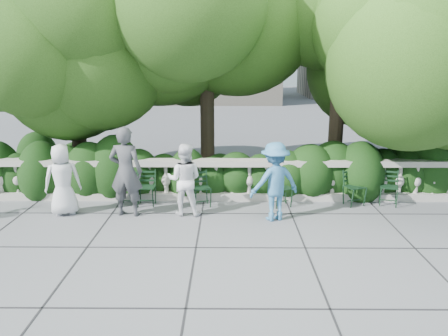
{
  "coord_description": "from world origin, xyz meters",
  "views": [
    {
      "loc": [
        0.08,
        -8.37,
        3.38
      ],
      "look_at": [
        0.0,
        1.0,
        1.0
      ],
      "focal_mm": 35.0,
      "sensor_mm": 36.0,
      "label": 1
    }
  ],
  "objects_px": {
    "person_woman_grey": "(126,172)",
    "person_casual_man": "(184,180)",
    "chair_d": "(357,207)",
    "chair_a": "(127,208)",
    "person_businessman": "(63,180)",
    "chair_c": "(146,207)",
    "chair_e": "(284,208)",
    "chair_b": "(203,208)",
    "chair_f": "(388,207)",
    "person_older_blue": "(275,182)"
  },
  "relations": [
    {
      "from": "person_woman_grey",
      "to": "chair_a",
      "type": "bearing_deg",
      "value": -66.77
    },
    {
      "from": "person_woman_grey",
      "to": "person_casual_man",
      "type": "bearing_deg",
      "value": -171.23
    },
    {
      "from": "chair_d",
      "to": "person_businessman",
      "type": "relative_size",
      "value": 0.53
    },
    {
      "from": "chair_b",
      "to": "person_casual_man",
      "type": "distance_m",
      "value": 0.96
    },
    {
      "from": "chair_f",
      "to": "chair_d",
      "type": "bearing_deg",
      "value": -163.16
    },
    {
      "from": "chair_c",
      "to": "person_casual_man",
      "type": "distance_m",
      "value": 1.32
    },
    {
      "from": "chair_b",
      "to": "chair_a",
      "type": "bearing_deg",
      "value": 161.02
    },
    {
      "from": "chair_e",
      "to": "person_woman_grey",
      "type": "relative_size",
      "value": 0.43
    },
    {
      "from": "chair_a",
      "to": "person_businessman",
      "type": "height_order",
      "value": "person_businessman"
    },
    {
      "from": "person_businessman",
      "to": "person_older_blue",
      "type": "distance_m",
      "value": 4.61
    },
    {
      "from": "chair_b",
      "to": "chair_e",
      "type": "distance_m",
      "value": 1.86
    },
    {
      "from": "chair_b",
      "to": "person_older_blue",
      "type": "relative_size",
      "value": 0.5
    },
    {
      "from": "chair_d",
      "to": "person_older_blue",
      "type": "height_order",
      "value": "person_older_blue"
    },
    {
      "from": "chair_f",
      "to": "chair_e",
      "type": "bearing_deg",
      "value": -160.73
    },
    {
      "from": "chair_a",
      "to": "chair_d",
      "type": "bearing_deg",
      "value": 9.87
    },
    {
      "from": "chair_f",
      "to": "person_casual_man",
      "type": "relative_size",
      "value": 0.53
    },
    {
      "from": "chair_a",
      "to": "person_older_blue",
      "type": "xyz_separation_m",
      "value": [
        3.34,
        -0.72,
        0.84
      ]
    },
    {
      "from": "person_older_blue",
      "to": "chair_b",
      "type": "bearing_deg",
      "value": -44.1
    },
    {
      "from": "person_businessman",
      "to": "chair_e",
      "type": "bearing_deg",
      "value": 164.01
    },
    {
      "from": "chair_a",
      "to": "person_casual_man",
      "type": "distance_m",
      "value": 1.66
    },
    {
      "from": "chair_b",
      "to": "chair_d",
      "type": "xyz_separation_m",
      "value": [
        3.59,
        0.12,
        0.0
      ]
    },
    {
      "from": "chair_b",
      "to": "person_businessman",
      "type": "xyz_separation_m",
      "value": [
        -3.04,
        -0.4,
        0.79
      ]
    },
    {
      "from": "person_woman_grey",
      "to": "person_businessman",
      "type": "bearing_deg",
      "value": 4.04
    },
    {
      "from": "chair_a",
      "to": "person_older_blue",
      "type": "bearing_deg",
      "value": -3.33
    },
    {
      "from": "chair_c",
      "to": "chair_d",
      "type": "distance_m",
      "value": 4.93
    },
    {
      "from": "chair_c",
      "to": "person_casual_man",
      "type": "bearing_deg",
      "value": -23.35
    },
    {
      "from": "person_casual_man",
      "to": "chair_e",
      "type": "bearing_deg",
      "value": -163.61
    },
    {
      "from": "chair_a",
      "to": "person_casual_man",
      "type": "bearing_deg",
      "value": -7.44
    },
    {
      "from": "chair_f",
      "to": "person_woman_grey",
      "type": "bearing_deg",
      "value": -157.44
    },
    {
      "from": "chair_d",
      "to": "person_businessman",
      "type": "height_order",
      "value": "person_businessman"
    },
    {
      "from": "chair_b",
      "to": "chair_c",
      "type": "height_order",
      "value": "same"
    },
    {
      "from": "chair_a",
      "to": "chair_c",
      "type": "relative_size",
      "value": 1.0
    },
    {
      "from": "chair_d",
      "to": "person_woman_grey",
      "type": "xyz_separation_m",
      "value": [
        -5.22,
        -0.57,
        0.99
      ]
    },
    {
      "from": "chair_c",
      "to": "person_older_blue",
      "type": "height_order",
      "value": "person_older_blue"
    },
    {
      "from": "person_businessman",
      "to": "person_casual_man",
      "type": "xyz_separation_m",
      "value": [
        2.66,
        0.02,
        0.0
      ]
    },
    {
      "from": "person_casual_man",
      "to": "chair_a",
      "type": "bearing_deg",
      "value": -10.31
    },
    {
      "from": "chair_b",
      "to": "chair_c",
      "type": "xyz_separation_m",
      "value": [
        -1.34,
        0.05,
        0.0
      ]
    },
    {
      "from": "person_casual_man",
      "to": "person_businessman",
      "type": "bearing_deg",
      "value": 6.29
    },
    {
      "from": "person_casual_man",
      "to": "chair_f",
      "type": "bearing_deg",
      "value": -167.89
    },
    {
      "from": "person_casual_man",
      "to": "person_older_blue",
      "type": "bearing_deg",
      "value": 176.86
    },
    {
      "from": "chair_e",
      "to": "chair_f",
      "type": "distance_m",
      "value": 2.43
    },
    {
      "from": "chair_a",
      "to": "chair_d",
      "type": "distance_m",
      "value": 5.37
    },
    {
      "from": "person_older_blue",
      "to": "person_woman_grey",
      "type": "bearing_deg",
      "value": -24.57
    },
    {
      "from": "chair_d",
      "to": "person_casual_man",
      "type": "relative_size",
      "value": 0.53
    },
    {
      "from": "chair_d",
      "to": "person_casual_man",
      "type": "distance_m",
      "value": 4.08
    },
    {
      "from": "chair_f",
      "to": "person_casual_man",
      "type": "height_order",
      "value": "person_casual_man"
    },
    {
      "from": "chair_d",
      "to": "person_woman_grey",
      "type": "height_order",
      "value": "person_woman_grey"
    },
    {
      "from": "chair_b",
      "to": "chair_d",
      "type": "distance_m",
      "value": 3.6
    },
    {
      "from": "chair_c",
      "to": "chair_e",
      "type": "bearing_deg",
      "value": 0.69
    },
    {
      "from": "chair_b",
      "to": "chair_f",
      "type": "xyz_separation_m",
      "value": [
        4.3,
        0.12,
        0.0
      ]
    }
  ]
}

